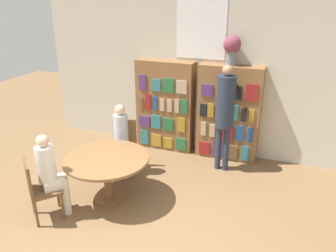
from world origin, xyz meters
The scene contains 10 objects.
wall_back centered at (0.00, 3.45, 1.51)m, with size 6.40×0.07×3.00m.
bookshelf_left centered at (-0.62, 3.25, 0.87)m, with size 1.12×0.34×1.75m.
bookshelf_right centered at (0.62, 3.25, 0.87)m, with size 1.12×0.34×1.75m.
flower_vase centered at (0.59, 3.26, 2.06)m, with size 0.30×0.30×0.51m.
reading_table centered at (-0.74, 1.22, 0.59)m, with size 1.24×1.24×0.71m.
chair_near_camera centered at (-1.36, 0.50, 0.50)m, with size 0.56×0.56×0.90m.
chair_left_side centered at (-0.96, 2.15, 0.50)m, with size 0.48×0.48×0.90m.
seated_reader_left centered at (-0.92, 1.97, 0.69)m, with size 0.31×0.38×1.24m.
seated_reader_right centered at (-1.24, 0.64, 0.69)m, with size 0.39×0.40×1.23m.
librarian_standing centered at (0.64, 2.75, 1.14)m, with size 0.30×0.57×1.86m.
Camera 1 is at (1.60, -2.38, 2.89)m, focal length 35.00 mm.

